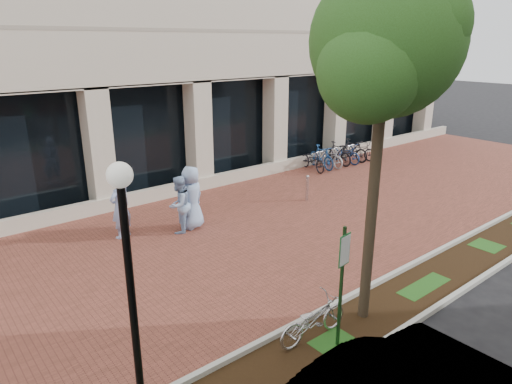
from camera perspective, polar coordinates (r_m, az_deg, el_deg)
ground at (r=13.86m, az=-2.98°, el=-5.68°), size 120.00×120.00×0.00m
brick_plaza at (r=13.86m, az=-2.98°, el=-5.66°), size 40.00×9.00×0.01m
planting_strip at (r=10.58m, az=14.66°, el=-14.53°), size 40.00×1.50×0.01m
curb_plaza_side at (r=10.92m, az=11.47°, el=-12.79°), size 40.00×0.12×0.12m
curb_street_side at (r=10.21m, az=18.17°, el=-15.83°), size 40.00×0.12×0.12m
parking_sign at (r=8.67m, az=10.77°, el=-9.89°), size 0.34×0.07×2.50m
lamppost at (r=6.94m, az=-15.45°, el=-10.84°), size 0.36×0.36×4.13m
street_tree at (r=8.88m, az=15.90°, el=16.44°), size 3.29×2.74×7.01m
locked_bicycle at (r=9.37m, az=7.15°, el=-15.51°), size 1.71×0.66×0.88m
pedestrian_left at (r=14.08m, az=-16.59°, el=-1.80°), size 0.82×0.67×1.94m
pedestrian_mid at (r=14.09m, az=-9.58°, el=-1.57°), size 1.08×1.00×1.80m
pedestrian_right at (r=14.33m, az=-8.07°, el=-0.70°), size 1.14×0.93×2.01m
bollard at (r=16.92m, az=6.40°, el=0.55°), size 0.12×0.12×0.97m
bike_rack_cluster at (r=22.14m, az=10.11°, el=4.69°), size 4.23×1.95×1.08m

